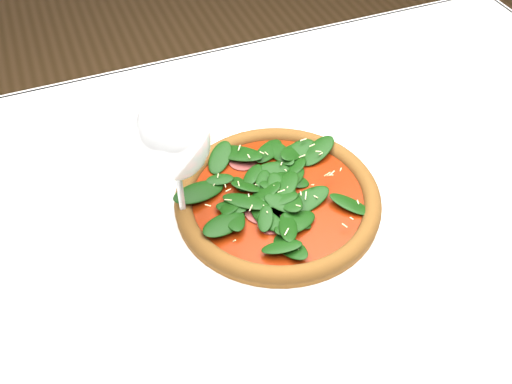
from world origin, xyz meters
name	(u,v)px	position (x,y,z in m)	size (l,w,h in m)	color
dining_table	(299,251)	(0.00, 0.00, 0.65)	(1.21, 0.81, 0.75)	white
plate	(277,206)	(-0.04, 0.01, 0.76)	(0.31, 0.31, 0.01)	white
pizza	(278,196)	(-0.04, 0.01, 0.77)	(0.34, 0.34, 0.03)	#9C6A25
wine_glass	(173,140)	(-0.16, 0.03, 0.90)	(0.09, 0.09, 0.21)	silver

